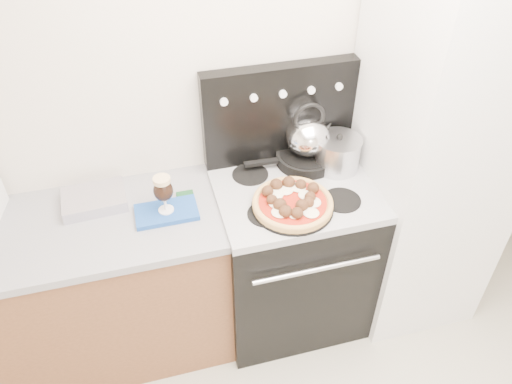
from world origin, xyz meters
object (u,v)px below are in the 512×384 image
object	(u,v)px
fridge	(429,163)
oven_mitt	(167,212)
beer_glass	(164,194)
stove_body	(290,256)
stock_pot	(337,154)
base_cabinet	(79,296)
tea_kettle	(308,133)
pizza	(293,202)
pizza_pan	(292,207)
skillet	(306,158)

from	to	relation	value
fridge	oven_mitt	size ratio (longest dim) A/B	6.75
oven_mitt	beer_glass	size ratio (longest dim) A/B	1.48
stove_body	stock_pot	xyz separation A→B (m)	(0.25, 0.10, 0.56)
base_cabinet	fridge	size ratio (longest dim) A/B	0.76
base_cabinet	tea_kettle	size ratio (longest dim) A/B	6.06
beer_glass	pizza	distance (m)	0.58
pizza_pan	stock_pot	bearing A→B (deg)	37.51
fridge	pizza_pan	distance (m)	0.77
fridge	beer_glass	xyz separation A→B (m)	(-1.31, 0.02, 0.07)
pizza_pan	skillet	distance (m)	0.36
beer_glass	fridge	bearing A→B (deg)	-0.69
tea_kettle	fridge	bearing A→B (deg)	-24.38
pizza_pan	beer_glass	bearing A→B (deg)	166.89
fridge	skillet	xyz separation A→B (m)	(-0.58, 0.20, -0.00)
tea_kettle	stock_pot	world-z (taller)	tea_kettle
oven_mitt	pizza	distance (m)	0.57
tea_kettle	base_cabinet	bearing A→B (deg)	-177.90
base_cabinet	stock_pot	size ratio (longest dim) A/B	6.63
stove_body	pizza	xyz separation A→B (m)	(-0.06, -0.14, 0.52)
oven_mitt	pizza_pan	xyz separation A→B (m)	(0.56, -0.13, 0.01)
base_cabinet	stove_body	xyz separation A→B (m)	(1.10, -0.02, 0.01)
oven_mitt	stove_body	bearing A→B (deg)	0.85
fridge	stock_pot	distance (m)	0.47
base_cabinet	stove_body	world-z (taller)	stove_body
base_cabinet	tea_kettle	world-z (taller)	tea_kettle
stove_body	skillet	xyz separation A→B (m)	(0.12, 0.18, 0.51)
fridge	beer_glass	world-z (taller)	fridge
oven_mitt	stock_pot	size ratio (longest dim) A/B	1.29
pizza_pan	oven_mitt	bearing A→B (deg)	166.89
pizza_pan	pizza	distance (m)	0.03
base_cabinet	oven_mitt	xyz separation A→B (m)	(0.49, -0.03, 0.48)
stove_body	oven_mitt	distance (m)	0.78
stove_body	beer_glass	bearing A→B (deg)	-179.15
pizza_pan	tea_kettle	size ratio (longest dim) A/B	1.57
stove_body	beer_glass	distance (m)	0.84
stove_body	skillet	size ratio (longest dim) A/B	2.89
skillet	stock_pot	world-z (taller)	stock_pot
tea_kettle	pizza	bearing A→B (deg)	-124.19
pizza_pan	stock_pot	xyz separation A→B (m)	(0.31, 0.24, 0.07)
stove_body	fridge	distance (m)	0.87
base_cabinet	pizza_pan	distance (m)	1.17
base_cabinet	oven_mitt	bearing A→B (deg)	-3.98
skillet	stock_pot	bearing A→B (deg)	-31.26
beer_glass	skillet	xyz separation A→B (m)	(0.73, 0.19, -0.07)
base_cabinet	pizza	xyz separation A→B (m)	(1.05, -0.16, 0.53)
base_cabinet	pizza	distance (m)	1.18
beer_glass	stock_pot	bearing A→B (deg)	7.06
pizza	skillet	xyz separation A→B (m)	(0.18, 0.32, -0.01)
fridge	tea_kettle	distance (m)	0.63
base_cabinet	oven_mitt	world-z (taller)	oven_mitt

